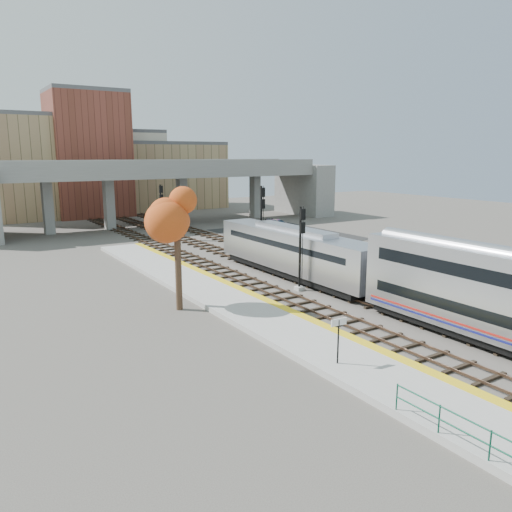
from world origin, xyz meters
TOP-DOWN VIEW (x-y plane):
  - ground at (0.00, 0.00)m, footprint 160.00×160.00m
  - platform at (-7.25, 0.00)m, footprint 4.50×60.00m
  - yellow_strip at (-5.35, 0.00)m, footprint 0.70×60.00m
  - tracks at (0.93, 12.50)m, footprint 10.70×95.00m
  - overpass at (4.92, 45.00)m, footprint 54.00×12.00m
  - buildings_far at (1.26, 66.57)m, footprint 43.00×21.00m
  - parking_lot at (14.00, 28.00)m, footprint 14.00×18.00m
  - locomotive at (1.00, 8.87)m, footprint 3.02×19.05m
  - signal_mast_near at (-1.10, 5.17)m, footprint 0.60×0.64m
  - signal_mast_mid at (3.00, 16.89)m, footprint 0.60×0.64m
  - signal_mast_far at (-1.10, 33.09)m, footprint 0.60×0.64m
  - station_sign at (-8.36, -7.34)m, footprint 0.90×0.10m
  - tree at (-10.90, 5.72)m, footprint 3.60×3.60m
  - car_a at (10.83, 24.58)m, footprint 1.63×3.39m
  - car_b at (13.12, 28.26)m, footprint 2.80×3.26m
  - car_c at (16.46, 33.15)m, footprint 2.56×4.32m

SIDE VIEW (x-z plane):
  - ground at x=0.00m, z-range 0.00..0.00m
  - parking_lot at x=14.00m, z-range 0.00..0.04m
  - tracks at x=0.93m, z-range -0.05..0.20m
  - platform at x=-7.25m, z-range 0.00..0.35m
  - yellow_strip at x=-5.35m, z-range 0.35..0.36m
  - car_b at x=13.12m, z-range 0.04..1.10m
  - car_a at x=10.83m, z-range 0.04..1.16m
  - car_c at x=16.46m, z-range 0.04..1.21m
  - station_sign at x=-8.36m, z-range 0.84..3.12m
  - locomotive at x=1.00m, z-range 0.23..4.33m
  - signal_mast_near at x=-1.10m, z-range -0.14..6.33m
  - signal_mast_far at x=-1.10m, z-range -0.09..6.62m
  - signal_mast_mid at x=3.00m, z-range 0.01..7.28m
  - overpass at x=4.92m, z-range 1.06..10.56m
  - tree at x=-10.90m, z-range 2.13..10.94m
  - buildings_far at x=1.26m, z-range -2.42..18.18m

